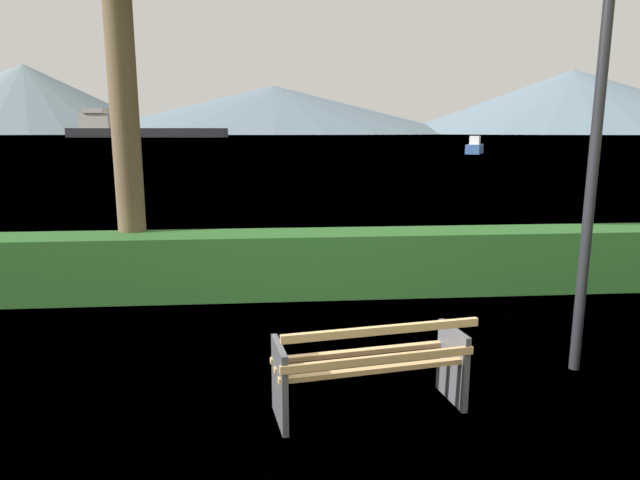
% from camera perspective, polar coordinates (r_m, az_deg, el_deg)
% --- Properties ---
extents(ground_plane, '(1400.00, 1400.00, 0.00)m').
position_cam_1_polar(ground_plane, '(4.99, 5.03, -17.11)').
color(ground_plane, olive).
extents(water_surface, '(620.00, 620.00, 0.00)m').
position_cam_1_polar(water_surface, '(312.09, -4.78, 10.75)').
color(water_surface, slate).
rests_on(water_surface, ground_plane).
extents(park_bench, '(1.70, 0.82, 0.87)m').
position_cam_1_polar(park_bench, '(4.75, 5.36, -12.92)').
color(park_bench, tan).
rests_on(park_bench, ground_plane).
extents(hedge_row, '(12.99, 0.81, 0.92)m').
position_cam_1_polar(hedge_row, '(8.10, 0.87, -2.37)').
color(hedge_row, '#285B23').
rests_on(hedge_row, ground_plane).
extents(lamp_post, '(0.30, 0.30, 4.15)m').
position_cam_1_polar(lamp_post, '(5.82, 27.20, 14.16)').
color(lamp_post, black).
rests_on(lamp_post, ground_plane).
extents(cargo_ship_large, '(65.37, 14.64, 11.62)m').
position_cam_1_polar(cargo_ship_large, '(245.20, -18.59, 10.85)').
color(cargo_ship_large, '#232328').
rests_on(cargo_ship_large, water_surface).
extents(fishing_boat_near, '(3.38, 4.82, 1.90)m').
position_cam_1_polar(fishing_boat_near, '(62.47, 15.80, 9.26)').
color(fishing_boat_near, '#335693').
rests_on(fishing_boat_near, water_surface).
extents(distant_hills, '(825.38, 445.82, 62.63)m').
position_cam_1_polar(distant_hills, '(572.26, 1.81, 13.86)').
color(distant_hills, slate).
rests_on(distant_hills, ground_plane).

